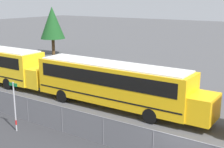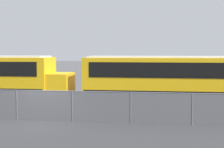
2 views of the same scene
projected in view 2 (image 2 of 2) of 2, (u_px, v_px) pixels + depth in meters
The scene contains 3 objects.
ground_plane at pixel (44, 121), 16.24m from camera, with size 200.00×200.00×0.00m, color #4C4C4F.
fence at pixel (44, 105), 16.18m from camera, with size 69.08×0.07×1.60m.
school_bus_2 at pixel (181, 77), 20.32m from camera, with size 13.69×2.54×3.29m.
Camera 2 is at (5.69, -15.38, 3.60)m, focal length 50.00 mm.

